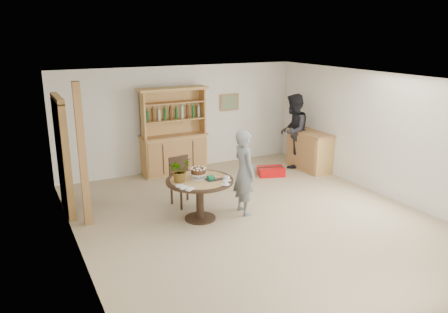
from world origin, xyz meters
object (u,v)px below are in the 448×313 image
dining_chair (182,178)px  red_suitcase (271,171)px  adult_person (293,131)px  dining_table (200,187)px  teen_boy (244,172)px  sideboard (309,150)px  hutch (174,145)px

dining_chair → red_suitcase: dining_chair is taller
adult_person → red_suitcase: (-0.86, -0.37, -0.81)m
dining_table → teen_boy: bearing=-6.7°
dining_table → teen_boy: teen_boy is taller
sideboard → dining_chair: 3.67m
hutch → sideboard: hutch is taller
dining_chair → red_suitcase: 2.64m
hutch → dining_table: 2.80m
dining_chair → red_suitcase: size_ratio=1.36×
hutch → sideboard: size_ratio=1.62×
hutch → dining_table: bearing=-101.4°
dining_table → red_suitcase: (2.50, 1.51, -0.50)m
hutch → red_suitcase: 2.38m
red_suitcase → adult_person: bearing=41.0°
sideboard → red_suitcase: 1.16m
hutch → teen_boy: bearing=-84.1°
teen_boy → adult_person: bearing=-49.8°
sideboard → dining_chair: dining_chair is taller
dining_table → red_suitcase: size_ratio=1.73×
adult_person → red_suitcase: bearing=-18.0°
sideboard → adult_person: 0.62m
hutch → dining_chair: (-0.57, -1.92, -0.15)m
dining_table → dining_chair: dining_chair is taller
red_suitcase → teen_boy: bearing=-117.8°
red_suitcase → dining_table: bearing=-131.0°
hutch → adult_person: size_ratio=1.12×
teen_boy → hutch: bearing=7.8°
dining_table → adult_person: 3.86m
dining_chair → teen_boy: 1.29m
hutch → dining_table: (-0.56, -2.75, -0.08)m
hutch → adult_person: hutch is taller
dining_chair → adult_person: size_ratio=0.52×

